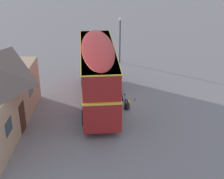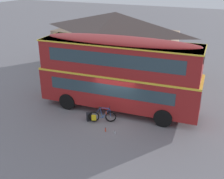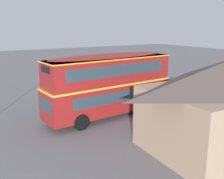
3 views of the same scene
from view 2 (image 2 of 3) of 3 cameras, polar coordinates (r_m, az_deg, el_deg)
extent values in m
plane|color=slate|center=(17.35, 0.56, -5.84)|extent=(120.00, 120.00, 0.00)
cylinder|color=black|center=(18.57, 11.90, -2.43)|extent=(1.12, 0.36, 1.10)
cylinder|color=black|center=(16.46, 10.49, -5.80)|extent=(1.12, 0.36, 1.10)
cylinder|color=black|center=(20.32, -5.92, 0.27)|extent=(1.12, 0.36, 1.10)
cylinder|color=black|center=(18.42, -9.19, -2.43)|extent=(1.12, 0.36, 1.10)
cube|color=maroon|center=(17.78, 1.43, 0.34)|extent=(10.36, 3.21, 2.10)
cube|color=yellow|center=(17.39, 1.46, 3.62)|extent=(10.38, 3.24, 0.12)
cube|color=maroon|center=(17.09, 1.50, 6.72)|extent=(10.05, 3.14, 1.90)
ellipsoid|color=maroon|center=(16.83, 1.53, 10.08)|extent=(9.84, 3.08, 0.36)
cube|color=#2D424C|center=(16.85, 17.97, -1.27)|extent=(0.20, 2.05, 0.90)
cube|color=black|center=(16.08, 18.52, 6.39)|extent=(0.16, 1.38, 0.44)
cube|color=#2D424C|center=(16.66, -0.63, -0.16)|extent=(7.95, 0.60, 0.76)
cube|color=#2D424C|center=(15.95, 0.05, 6.08)|extent=(8.35, 0.63, 0.80)
cube|color=#2D424C|center=(18.82, 2.12, 2.64)|extent=(7.95, 0.60, 0.76)
cube|color=#2D424C|center=(18.16, 2.79, 8.18)|extent=(8.35, 0.63, 0.80)
cube|color=yellow|center=(16.85, 1.53, 9.69)|extent=(10.16, 3.23, 0.08)
torus|color=black|center=(16.75, -0.27, -5.66)|extent=(0.66, 0.34, 0.68)
torus|color=black|center=(16.80, -3.78, -5.61)|extent=(0.66, 0.34, 0.68)
cylinder|color=#B2B2B7|center=(16.75, -0.27, -5.66)|extent=(0.09, 0.11, 0.05)
cylinder|color=#B2B2B7|center=(16.80, -3.78, -5.61)|extent=(0.09, 0.11, 0.05)
cylinder|color=#234C99|center=(16.63, -1.22, -4.88)|extent=(0.44, 0.22, 0.65)
cylinder|color=#234C99|center=(16.48, -1.48, -3.87)|extent=(0.54, 0.26, 0.06)
cylinder|color=#234C99|center=(16.64, -2.21, -4.82)|extent=(0.18, 0.10, 0.67)
cylinder|color=#234C99|center=(16.80, -2.87, -5.72)|extent=(0.50, 0.24, 0.09)
cylinder|color=#234C99|center=(16.64, -3.14, -4.72)|extent=(0.39, 0.19, 0.61)
cylinder|color=#234C99|center=(16.61, -0.37, -4.80)|extent=(0.10, 0.07, 0.57)
cylinder|color=black|center=(16.46, -0.48, -3.76)|extent=(0.21, 0.43, 0.03)
ellipsoid|color=black|center=(16.48, -2.55, -3.72)|extent=(0.28, 0.20, 0.06)
cube|color=yellow|center=(16.65, -3.76, -5.82)|extent=(0.31, 0.24, 0.32)
cylinder|color=#D84C33|center=(16.63, -1.22, -4.88)|extent=(0.07, 0.07, 0.18)
cube|color=black|center=(16.99, -4.72, -5.60)|extent=(0.42, 0.40, 0.53)
ellipsoid|color=black|center=(16.86, -4.74, -4.82)|extent=(0.40, 0.38, 0.10)
cube|color=black|center=(17.14, -4.78, -5.62)|extent=(0.21, 0.18, 0.18)
cylinder|color=black|center=(16.86, -4.96, -5.85)|extent=(0.05, 0.05, 0.42)
cylinder|color=black|center=(16.88, -4.33, -5.78)|extent=(0.05, 0.05, 0.42)
cylinder|color=silver|center=(15.68, 0.57, -8.88)|extent=(0.07, 0.07, 0.19)
cylinder|color=black|center=(15.62, 0.58, -8.55)|extent=(0.04, 0.04, 0.03)
cylinder|color=#D84C33|center=(15.91, -1.35, -8.32)|extent=(0.07, 0.07, 0.22)
cylinder|color=black|center=(15.84, -1.35, -7.95)|extent=(0.04, 0.04, 0.03)
cube|color=tan|center=(25.89, 0.64, 8.25)|extent=(10.67, 6.02, 3.50)
pyramid|color=brown|center=(25.35, 0.67, 13.89)|extent=(11.09, 6.44, 1.65)
cube|color=#3D2319|center=(23.77, -2.41, 5.11)|extent=(1.10, 0.10, 2.10)
cube|color=#2D424C|center=(24.88, -7.68, 7.85)|extent=(1.10, 0.10, 0.90)
cube|color=#2D424C|center=(22.37, 3.36, 6.27)|extent=(1.10, 0.10, 0.90)
camera|label=1|loc=(33.41, -43.79, 24.18)|focal=53.56mm
camera|label=3|loc=(31.67, 32.48, 16.82)|focal=41.82mm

